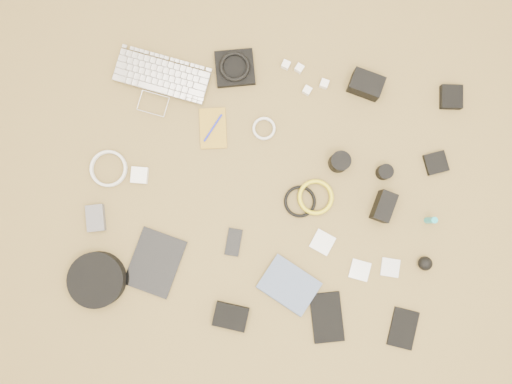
# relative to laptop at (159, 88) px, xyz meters

# --- Properties ---
(room_shell) EXTENTS (4.04, 4.04, 2.58)m
(room_shell) POSITION_rel_laptop_xyz_m (0.45, -0.34, 1.24)
(room_shell) COLOR olive
(room_shell) RESTS_ON ground
(laptop) EXTENTS (0.39, 0.29, 0.03)m
(laptop) POSITION_rel_laptop_xyz_m (0.00, 0.00, 0.00)
(laptop) COLOR #B4B4B9
(laptop) RESTS_ON ground
(headphone_pouch) EXTENTS (0.18, 0.17, 0.03)m
(headphone_pouch) POSITION_rel_laptop_xyz_m (0.28, 0.12, -0.00)
(headphone_pouch) COLOR black
(headphone_pouch) RESTS_ON ground
(headphones) EXTENTS (0.15, 0.15, 0.01)m
(headphones) POSITION_rel_laptop_xyz_m (0.28, 0.12, 0.02)
(headphones) COLOR black
(headphones) RESTS_ON headphone_pouch
(charger_a) EXTENTS (0.04, 0.04, 0.03)m
(charger_a) POSITION_rel_laptop_xyz_m (0.47, 0.17, -0.00)
(charger_a) COLOR white
(charger_a) RESTS_ON ground
(charger_b) EXTENTS (0.04, 0.04, 0.03)m
(charger_b) POSITION_rel_laptop_xyz_m (0.52, 0.16, -0.00)
(charger_b) COLOR white
(charger_b) RESTS_ON ground
(charger_c) EXTENTS (0.04, 0.04, 0.03)m
(charger_c) POSITION_rel_laptop_xyz_m (0.62, 0.11, -0.00)
(charger_c) COLOR white
(charger_c) RESTS_ON ground
(charger_d) EXTENTS (0.04, 0.04, 0.03)m
(charger_d) POSITION_rel_laptop_xyz_m (0.56, 0.08, -0.00)
(charger_d) COLOR white
(charger_d) RESTS_ON ground
(dslr_camera) EXTENTS (0.13, 0.11, 0.07)m
(dslr_camera) POSITION_rel_laptop_xyz_m (0.78, 0.13, 0.02)
(dslr_camera) COLOR black
(dslr_camera) RESTS_ON ground
(lens_pouch) EXTENTS (0.09, 0.10, 0.03)m
(lens_pouch) POSITION_rel_laptop_xyz_m (1.11, 0.14, 0.00)
(lens_pouch) COLOR black
(lens_pouch) RESTS_ON ground
(notebook_olive) EXTENTS (0.13, 0.17, 0.01)m
(notebook_olive) POSITION_rel_laptop_xyz_m (0.23, -0.12, -0.01)
(notebook_olive) COLOR olive
(notebook_olive) RESTS_ON ground
(pen_blue) EXTENTS (0.06, 0.11, 0.01)m
(pen_blue) POSITION_rel_laptop_xyz_m (0.23, -0.12, -0.00)
(pen_blue) COLOR #161CB5
(pen_blue) RESTS_ON notebook_olive
(cable_white_a) EXTENTS (0.12, 0.12, 0.01)m
(cable_white_a) POSITION_rel_laptop_xyz_m (0.42, -0.09, -0.01)
(cable_white_a) COLOR silver
(cable_white_a) RESTS_ON ground
(lens_a) EXTENTS (0.10, 0.10, 0.08)m
(lens_a) POSITION_rel_laptop_xyz_m (0.72, -0.18, 0.03)
(lens_a) COLOR black
(lens_a) RESTS_ON ground
(lens_b) EXTENTS (0.07, 0.07, 0.05)m
(lens_b) POSITION_rel_laptop_xyz_m (0.89, -0.19, 0.01)
(lens_b) COLOR black
(lens_b) RESTS_ON ground
(card_reader) EXTENTS (0.11, 0.11, 0.02)m
(card_reader) POSITION_rel_laptop_xyz_m (1.08, -0.12, -0.00)
(card_reader) COLOR black
(card_reader) RESTS_ON ground
(power_brick) EXTENTS (0.07, 0.07, 0.03)m
(power_brick) POSITION_rel_laptop_xyz_m (-0.02, -0.34, -0.00)
(power_brick) COLOR white
(power_brick) RESTS_ON ground
(cable_white_b) EXTENTS (0.17, 0.17, 0.01)m
(cable_white_b) POSITION_rel_laptop_xyz_m (-0.14, -0.33, -0.01)
(cable_white_b) COLOR silver
(cable_white_b) RESTS_ON ground
(cable_black) EXTENTS (0.15, 0.15, 0.01)m
(cable_black) POSITION_rel_laptop_xyz_m (0.60, -0.35, -0.01)
(cable_black) COLOR black
(cable_black) RESTS_ON ground
(cable_yellow) EXTENTS (0.15, 0.15, 0.02)m
(cable_yellow) POSITION_rel_laptop_xyz_m (0.65, -0.32, -0.01)
(cable_yellow) COLOR gold
(cable_yellow) RESTS_ON ground
(flash) EXTENTS (0.08, 0.12, 0.08)m
(flash) POSITION_rel_laptop_xyz_m (0.90, -0.32, 0.03)
(flash) COLOR black
(flash) RESTS_ON ground
(lens_cleaner) EXTENTS (0.02, 0.02, 0.08)m
(lens_cleaner) POSITION_rel_laptop_xyz_m (1.08, -0.34, 0.03)
(lens_cleaner) COLOR teal
(lens_cleaner) RESTS_ON ground
(battery_charger) EXTENTS (0.09, 0.11, 0.03)m
(battery_charger) POSITION_rel_laptop_xyz_m (-0.15, -0.52, -0.00)
(battery_charger) COLOR #535257
(battery_charger) RESTS_ON ground
(tablet) EXTENTS (0.22, 0.26, 0.01)m
(tablet) POSITION_rel_laptop_xyz_m (0.10, -0.65, -0.01)
(tablet) COLOR black
(tablet) RESTS_ON ground
(phone) EXTENTS (0.06, 0.10, 0.01)m
(phone) POSITION_rel_laptop_xyz_m (0.37, -0.53, -0.01)
(phone) COLOR black
(phone) RESTS_ON ground
(filter_case_left) EXTENTS (0.10, 0.10, 0.01)m
(filter_case_left) POSITION_rel_laptop_xyz_m (0.70, -0.48, -0.01)
(filter_case_left) COLOR silver
(filter_case_left) RESTS_ON ground
(filter_case_mid) EXTENTS (0.08, 0.08, 0.01)m
(filter_case_mid) POSITION_rel_laptop_xyz_m (0.86, -0.56, -0.01)
(filter_case_mid) COLOR silver
(filter_case_mid) RESTS_ON ground
(filter_case_right) EXTENTS (0.07, 0.07, 0.01)m
(filter_case_right) POSITION_rel_laptop_xyz_m (0.97, -0.54, -0.01)
(filter_case_right) COLOR silver
(filter_case_right) RESTS_ON ground
(air_blower) EXTENTS (0.06, 0.06, 0.05)m
(air_blower) POSITION_rel_laptop_xyz_m (1.09, -0.50, 0.01)
(air_blower) COLOR black
(air_blower) RESTS_ON ground
(headphone_case) EXTENTS (0.24, 0.24, 0.06)m
(headphone_case) POSITION_rel_laptop_xyz_m (-0.10, -0.75, 0.01)
(headphone_case) COLOR black
(headphone_case) RESTS_ON ground
(drive_case) EXTENTS (0.13, 0.10, 0.03)m
(drive_case) POSITION_rel_laptop_xyz_m (0.41, -0.81, 0.00)
(drive_case) COLOR black
(drive_case) RESTS_ON ground
(paperback) EXTENTS (0.24, 0.22, 0.02)m
(paperback) POSITION_rel_laptop_xyz_m (0.57, -0.73, -0.00)
(paperback) COLOR #465576
(paperback) RESTS_ON ground
(notebook_black_a) EXTENTS (0.15, 0.20, 0.01)m
(notebook_black_a) POSITION_rel_laptop_xyz_m (0.76, -0.76, -0.01)
(notebook_black_a) COLOR black
(notebook_black_a) RESTS_ON ground
(notebook_black_b) EXTENTS (0.11, 0.15, 0.01)m
(notebook_black_b) POSITION_rel_laptop_xyz_m (1.05, -0.75, -0.01)
(notebook_black_b) COLOR black
(notebook_black_b) RESTS_ON ground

